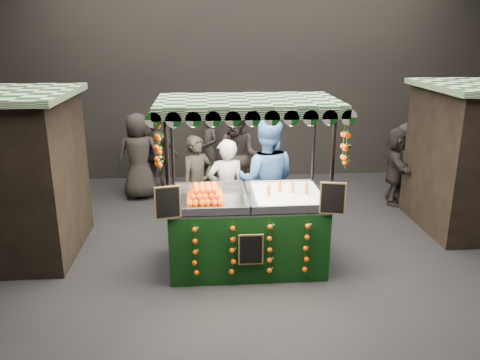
{
  "coord_description": "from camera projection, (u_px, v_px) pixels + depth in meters",
  "views": [
    {
      "loc": [
        -0.92,
        -6.47,
        3.48
      ],
      "look_at": [
        -0.39,
        0.59,
        1.27
      ],
      "focal_mm": 36.18,
      "sensor_mm": 36.0,
      "label": 1
    }
  ],
  "objects": [
    {
      "name": "ground",
      "position": [
        269.0,
        271.0,
        7.26
      ],
      "size": [
        12.0,
        12.0,
        0.0
      ],
      "primitive_type": "plane",
      "color": "black",
      "rests_on": "ground"
    },
    {
      "name": "market_hall",
      "position": [
        273.0,
        37.0,
        6.25
      ],
      "size": [
        12.1,
        10.1,
        5.05
      ],
      "color": "black",
      "rests_on": "ground"
    },
    {
      "name": "juice_stall",
      "position": [
        248.0,
        218.0,
        7.2
      ],
      "size": [
        2.63,
        1.55,
        2.55
      ],
      "color": "black",
      "rests_on": "ground"
    },
    {
      "name": "vendor_grey",
      "position": [
        226.0,
        190.0,
        8.13
      ],
      "size": [
        0.71,
        0.53,
        1.77
      ],
      "rotation": [
        0.0,
        0.0,
        3.31
      ],
      "color": "gray",
      "rests_on": "ground"
    },
    {
      "name": "vendor_blue",
      "position": [
        266.0,
        181.0,
        8.11
      ],
      "size": [
        1.15,
        0.97,
        2.1
      ],
      "rotation": [
        0.0,
        0.0,
        2.95
      ],
      "color": "#2B508B",
      "rests_on": "ground"
    },
    {
      "name": "shopper_0",
      "position": [
        198.0,
        183.0,
        8.64
      ],
      "size": [
        0.74,
        0.68,
        1.71
      ],
      "rotation": [
        0.0,
        0.0,
        0.59
      ],
      "color": "black",
      "rests_on": "ground"
    },
    {
      "name": "shopper_1",
      "position": [
        238.0,
        157.0,
        9.96
      ],
      "size": [
        1.16,
        1.08,
        1.91
      ],
      "rotation": [
        0.0,
        0.0,
        -0.49
      ],
      "color": "#2E2725",
      "rests_on": "ground"
    },
    {
      "name": "shopper_2",
      "position": [
        158.0,
        155.0,
        10.59
      ],
      "size": [
        1.08,
        0.79,
        1.7
      ],
      "rotation": [
        0.0,
        0.0,
        2.71
      ],
      "color": "#2D2924",
      "rests_on": "ground"
    },
    {
      "name": "shopper_3",
      "position": [
        406.0,
        163.0,
        9.95
      ],
      "size": [
        0.97,
        1.24,
        1.69
      ],
      "rotation": [
        0.0,
        0.0,
        1.22
      ],
      "color": "black",
      "rests_on": "ground"
    },
    {
      "name": "shopper_4",
      "position": [
        139.0,
        156.0,
        10.18
      ],
      "size": [
        0.98,
        0.73,
        1.84
      ],
      "rotation": [
        0.0,
        0.0,
        3.31
      ],
      "color": "black",
      "rests_on": "ground"
    },
    {
      "name": "shopper_5",
      "position": [
        450.0,
        152.0,
        10.45
      ],
      "size": [
        1.02,
        1.83,
        1.88
      ],
      "rotation": [
        0.0,
        0.0,
        1.86
      ],
      "color": "#2D2824",
      "rests_on": "ground"
    },
    {
      "name": "shopper_6",
      "position": [
        209.0,
        149.0,
        11.22
      ],
      "size": [
        0.64,
        0.71,
        1.63
      ],
      "rotation": [
        0.0,
        0.0,
        -1.05
      ],
      "color": "#2E2A25",
      "rests_on": "ground"
    },
    {
      "name": "shopper_7",
      "position": [
        397.0,
        166.0,
        9.9
      ],
      "size": [
        0.85,
        1.56,
        1.6
      ],
      "rotation": [
        0.0,
        0.0,
        1.3
      ],
      "color": "#2D2725",
      "rests_on": "ground"
    }
  ]
}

